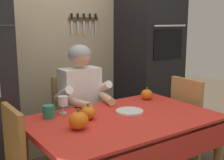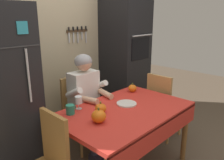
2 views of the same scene
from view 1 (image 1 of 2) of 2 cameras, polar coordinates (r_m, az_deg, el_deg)
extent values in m
cube|color=#BCAD89|center=(3.25, -10.51, 8.44)|extent=(3.70, 0.10, 2.60)
cube|color=#4C3823|center=(3.32, -5.50, 11.61)|extent=(0.36, 0.02, 0.04)
cube|color=silver|center=(3.24, -7.74, 10.02)|extent=(0.02, 0.01, 0.14)
cube|color=black|center=(3.24, -7.78, 12.10)|extent=(0.02, 0.01, 0.06)
cube|color=silver|center=(3.28, -6.56, 10.03)|extent=(0.02, 0.01, 0.14)
cube|color=black|center=(3.28, -6.59, 12.12)|extent=(0.02, 0.01, 0.06)
cube|color=silver|center=(3.31, -5.40, 9.99)|extent=(0.02, 0.01, 0.15)
cube|color=black|center=(3.31, -5.42, 12.13)|extent=(0.02, 0.01, 0.06)
cube|color=silver|center=(3.35, -4.27, 10.36)|extent=(0.02, 0.01, 0.11)
cube|color=black|center=(3.35, -4.28, 12.14)|extent=(0.02, 0.01, 0.06)
cube|color=silver|center=(3.39, -3.15, 9.92)|extent=(0.02, 0.01, 0.16)
cube|color=black|center=(3.39, -3.16, 12.15)|extent=(0.02, 0.01, 0.06)
cube|color=black|center=(3.52, 7.13, 4.68)|extent=(0.60, 0.60, 2.10)
cube|color=black|center=(3.29, 10.74, 6.72)|extent=(0.42, 0.01, 0.32)
cylinder|color=silver|center=(3.26, 11.20, 10.19)|extent=(0.45, 0.02, 0.02)
cylinder|color=brown|center=(3.05, 7.43, -9.95)|extent=(0.06, 0.06, 0.70)
cube|color=red|center=(2.26, 2.18, -7.62)|extent=(1.40, 0.90, 0.04)
cube|color=red|center=(1.98, 10.09, -13.67)|extent=(1.40, 0.01, 0.20)
cube|color=tan|center=(2.90, -6.41, -9.37)|extent=(0.40, 0.40, 0.04)
cube|color=tan|center=(2.97, -8.17, -3.66)|extent=(0.36, 0.04, 0.48)
cylinder|color=tan|center=(3.06, -10.75, -12.92)|extent=(0.04, 0.04, 0.41)
cylinder|color=tan|center=(2.93, -1.66, -13.84)|extent=(0.04, 0.04, 0.41)
cylinder|color=tan|center=(3.20, -5.06, -11.66)|extent=(0.04, 0.04, 0.41)
cylinder|color=#38384C|center=(2.77, -1.17, -14.85)|extent=(0.09, 0.09, 0.38)
cube|color=#38384C|center=(2.70, -6.50, -9.39)|extent=(0.12, 0.40, 0.11)
cube|color=#38384C|center=(2.79, -3.21, -8.69)|extent=(0.12, 0.40, 0.11)
cube|color=white|center=(2.76, -6.17, -2.65)|extent=(0.36, 0.20, 0.48)
cylinder|color=white|center=(2.60, -9.32, -2.68)|extent=(0.07, 0.26, 0.18)
cylinder|color=white|center=(2.79, -1.89, -1.58)|extent=(0.07, 0.26, 0.18)
cylinder|color=#D8A884|center=(2.49, -6.35, -4.52)|extent=(0.13, 0.27, 0.07)
cylinder|color=#D8A884|center=(2.63, -0.97, -3.60)|extent=(0.13, 0.27, 0.07)
sphere|color=#D8A884|center=(2.68, -6.13, 4.55)|extent=(0.19, 0.19, 0.19)
ellipsoid|color=#99999E|center=(2.68, -6.24, 5.00)|extent=(0.21, 0.21, 0.17)
cube|color=#9E6B33|center=(1.99, -18.29, -11.79)|extent=(0.04, 0.36, 0.48)
cube|color=tan|center=(3.07, 16.07, -8.58)|extent=(0.40, 0.40, 0.04)
cube|color=tan|center=(2.86, 14.05, -4.51)|extent=(0.04, 0.36, 0.48)
cylinder|color=tan|center=(3.18, 20.25, -12.46)|extent=(0.04, 0.04, 0.41)
cylinder|color=tan|center=(2.93, 16.28, -14.31)|extent=(0.04, 0.04, 0.41)
cylinder|color=tan|center=(3.37, 15.46, -10.80)|extent=(0.04, 0.04, 0.41)
cylinder|color=tan|center=(3.13, 11.36, -12.34)|extent=(0.04, 0.04, 0.41)
cylinder|color=#237F66|center=(2.27, -12.08, -5.97)|extent=(0.09, 0.09, 0.10)
torus|color=#237F66|center=(2.29, -11.00, -5.67)|extent=(0.05, 0.01, 0.05)
cylinder|color=white|center=(2.37, -9.36, -6.24)|extent=(0.06, 0.06, 0.01)
cylinder|color=white|center=(2.36, -9.38, -5.51)|extent=(0.01, 0.01, 0.06)
cylinder|color=white|center=(2.35, -9.43, -3.97)|extent=(0.08, 0.08, 0.08)
ellipsoid|color=orange|center=(2.01, -6.46, -7.74)|extent=(0.14, 0.14, 0.12)
cylinder|color=#4C6023|center=(1.98, -6.51, -5.79)|extent=(0.02, 0.02, 0.02)
ellipsoid|color=orange|center=(2.19, -4.63, -6.32)|extent=(0.11, 0.11, 0.10)
cylinder|color=#4C6023|center=(2.18, -4.65, -4.80)|extent=(0.02, 0.02, 0.02)
ellipsoid|color=orange|center=(2.75, 6.71, -2.78)|extent=(0.11, 0.11, 0.10)
cylinder|color=#4C6023|center=(2.73, 6.74, -1.58)|extent=(0.02, 0.02, 0.02)
cylinder|color=silver|center=(2.36, 3.38, -6.04)|extent=(0.22, 0.22, 0.02)
camera|label=2|loc=(0.53, -92.19, 25.39)|focal=36.14mm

